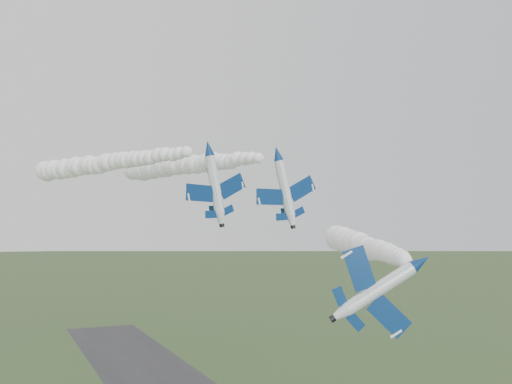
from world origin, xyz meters
TOP-DOWN VIEW (x-y plane):
  - jet_lead at (6.83, -10.19)m, footprint 7.14×12.50m
  - smoke_trail_jet_lead at (19.35, 19.44)m, footprint 26.44×55.32m
  - jet_pair_left at (-7.29, 19.62)m, footprint 10.88×12.96m
  - smoke_trail_jet_pair_left at (-17.68, 50.94)m, footprint 20.67×57.59m
  - jet_pair_right at (4.58, 20.51)m, footprint 10.99×13.48m
  - smoke_trail_jet_pair_right at (0.73, 60.09)m, footprint 12.76×73.60m

SIDE VIEW (x-z plane):
  - jet_lead at x=6.83m, z-range 27.81..36.94m
  - smoke_trail_jet_lead at x=19.35m, z-range 30.97..35.89m
  - jet_pair_right at x=4.58m, z-range 46.06..50.09m
  - jet_pair_left at x=-7.29m, z-range 46.18..49.99m
  - smoke_trail_jet_pair_left at x=-17.68m, z-range 46.42..50.84m
  - smoke_trail_jet_pair_right at x=0.73m, z-range 47.23..53.03m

